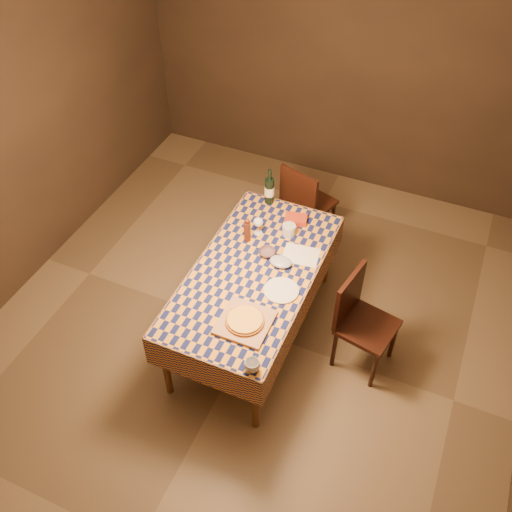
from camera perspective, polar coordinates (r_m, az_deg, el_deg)
name	(u,v)px	position (r m, az deg, el deg)	size (l,w,h in m)	color
room	(253,217)	(4.14, -0.28, 3.96)	(5.00, 5.10, 2.70)	brown
dining_table	(254,278)	(4.59, -0.25, -2.23)	(0.94, 1.84, 0.77)	brown
cutting_board	(245,322)	(4.19, -1.11, -6.65)	(0.37, 0.37, 0.02)	#AA764F
pizza	(245,320)	(4.17, -1.12, -6.43)	(0.37, 0.37, 0.03)	#9E551A
pepper_mill	(247,230)	(4.72, -0.88, 2.58)	(0.07, 0.07, 0.23)	#461C10
bowl	(267,253)	(4.66, 1.10, 0.33)	(0.14, 0.14, 0.04)	#5E444F
wine_glass	(258,223)	(4.78, 0.22, 3.35)	(0.08, 0.08, 0.17)	silver
wine_bottle	(269,190)	(5.09, 1.35, 6.60)	(0.10, 0.10, 0.35)	black
deli_tub	(289,230)	(4.83, 3.32, 2.63)	(0.11, 0.11, 0.10)	silver
takeout_container	(296,219)	(4.97, 4.01, 3.69)	(0.19, 0.13, 0.05)	#B83318
white_plate	(281,291)	(4.40, 2.54, -3.47)	(0.27, 0.27, 0.02)	white
tumbler	(252,366)	(3.93, -0.39, -10.91)	(0.11, 0.11, 0.09)	silver
flour_patch	(301,255)	(4.68, 4.50, 0.11)	(0.29, 0.22, 0.00)	white
flour_bag	(281,262)	(4.58, 2.49, -0.57)	(0.19, 0.14, 0.05)	#A4ACD2
chair_far	(305,202)	(5.59, 4.88, 5.45)	(0.53, 0.53, 0.93)	black
chair_right	(359,317)	(4.63, 10.31, -6.00)	(0.50, 0.50, 0.93)	black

